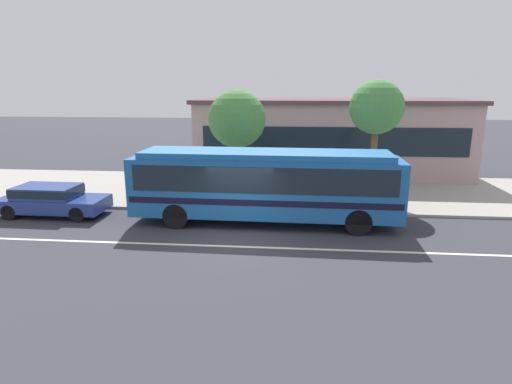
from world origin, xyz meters
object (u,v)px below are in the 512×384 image
at_px(transit_bus, 265,182).
at_px(pedestrian_waiting_near_sign, 353,185).
at_px(street_tree_near_stop, 237,120).
at_px(street_tree_mid_block, 377,108).
at_px(sedan_behind_bus, 51,199).
at_px(pedestrian_walking_along_curb, 197,179).
at_px(bus_stop_sign, 344,173).

height_order(transit_bus, pedestrian_waiting_near_sign, transit_bus).
xyz_separation_m(street_tree_near_stop, street_tree_mid_block, (6.54, -0.24, 0.59)).
bearing_deg(transit_bus, sedan_behind_bus, 178.56).
relative_size(transit_bus, pedestrian_walking_along_curb, 6.23).
distance_m(pedestrian_walking_along_curb, bus_stop_sign, 6.93).
relative_size(sedan_behind_bus, street_tree_near_stop, 0.88).
bearing_deg(transit_bus, bus_stop_sign, 27.48).
xyz_separation_m(pedestrian_waiting_near_sign, street_tree_mid_block, (1.10, 1.63, 3.26)).
bearing_deg(transit_bus, street_tree_near_stop, 111.87).
relative_size(bus_stop_sign, street_tree_near_stop, 0.51).
relative_size(sedan_behind_bus, bus_stop_sign, 1.71).
distance_m(pedestrian_walking_along_curb, street_tree_mid_block, 9.02).
relative_size(transit_bus, sedan_behind_bus, 2.35).
bearing_deg(street_tree_near_stop, sedan_behind_bus, -151.97).
bearing_deg(pedestrian_walking_along_curb, street_tree_mid_block, 6.40).
relative_size(pedestrian_walking_along_curb, street_tree_mid_block, 0.30).
height_order(pedestrian_waiting_near_sign, bus_stop_sign, bus_stop_sign).
bearing_deg(pedestrian_waiting_near_sign, street_tree_mid_block, 55.98).
bearing_deg(pedestrian_walking_along_curb, sedan_behind_bus, -153.70).
height_order(sedan_behind_bus, street_tree_mid_block, street_tree_mid_block).
relative_size(pedestrian_walking_along_curb, bus_stop_sign, 0.64).
height_order(sedan_behind_bus, pedestrian_walking_along_curb, pedestrian_walking_along_curb).
distance_m(pedestrian_walking_along_curb, street_tree_near_stop, 3.45).
relative_size(transit_bus, street_tree_near_stop, 2.06).
bearing_deg(pedestrian_waiting_near_sign, transit_bus, -147.90).
bearing_deg(sedan_behind_bus, transit_bus, -1.44).
bearing_deg(pedestrian_waiting_near_sign, sedan_behind_bus, -170.70).
distance_m(pedestrian_waiting_near_sign, street_tree_near_stop, 6.35).
height_order(pedestrian_walking_along_curb, street_tree_near_stop, street_tree_near_stop).
distance_m(sedan_behind_bus, pedestrian_waiting_near_sign, 13.12).
relative_size(sedan_behind_bus, pedestrian_waiting_near_sign, 2.60).
bearing_deg(street_tree_mid_block, pedestrian_walking_along_curb, -173.60).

